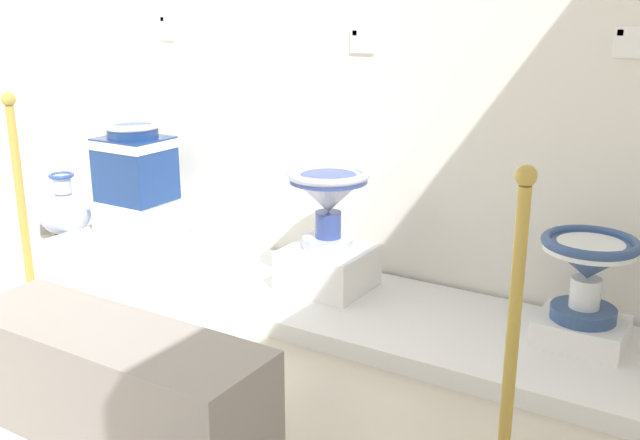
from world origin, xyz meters
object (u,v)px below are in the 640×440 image
(antique_toilet_pale_glazed, at_px, (135,160))
(stanchion_post_near_left, at_px, (27,251))
(plinth_block_broad_patterned, at_px, (581,331))
(antique_toilet_broad_patterned, at_px, (589,263))
(info_placard_first, at_px, (167,27))
(stanchion_post_near_right, at_px, (509,383))
(plinth_block_tall_cobalt, at_px, (328,268))
(info_placard_second, at_px, (362,40))
(museum_bench, at_px, (113,384))
(decorative_vase_companion, at_px, (65,212))
(info_placard_third, at_px, (630,42))
(plinth_block_pale_glazed, at_px, (139,223))
(antique_toilet_tall_cobalt, at_px, (328,195))

(antique_toilet_pale_glazed, xyz_separation_m, stanchion_post_near_left, (0.15, -0.85, -0.26))
(plinth_block_broad_patterned, xyz_separation_m, antique_toilet_broad_patterned, (-0.00, 0.00, 0.30))
(info_placard_first, xyz_separation_m, stanchion_post_near_right, (2.45, -1.20, -0.97))
(antique_toilet_broad_patterned, height_order, stanchion_post_near_right, stanchion_post_near_right)
(antique_toilet_broad_patterned, distance_m, info_placard_first, 2.64)
(plinth_block_tall_cobalt, distance_m, stanchion_post_near_left, 1.41)
(info_placard_second, distance_m, stanchion_post_near_left, 1.87)
(antique_toilet_broad_patterned, height_order, museum_bench, antique_toilet_broad_patterned)
(museum_bench, bearing_deg, antique_toilet_broad_patterned, 48.87)
(decorative_vase_companion, xyz_separation_m, stanchion_post_near_left, (0.83, -0.89, 0.15))
(info_placard_first, bearing_deg, antique_toilet_pale_glazed, -83.88)
(plinth_block_tall_cobalt, bearing_deg, decorative_vase_companion, 179.74)
(antique_toilet_pale_glazed, relative_size, stanchion_post_near_left, 0.42)
(info_placard_first, xyz_separation_m, stanchion_post_near_left, (0.19, -1.21, -0.96))
(antique_toilet_broad_patterned, distance_m, info_placard_second, 1.49)
(antique_toilet_pale_glazed, relative_size, museum_bench, 0.38)
(info_placard_first, height_order, museum_bench, info_placard_first)
(info_placard_third, height_order, museum_bench, info_placard_third)
(antique_toilet_pale_glazed, height_order, info_placard_first, info_placard_first)
(info_placard_first, distance_m, stanchion_post_near_right, 2.90)
(antique_toilet_pale_glazed, relative_size, decorative_vase_companion, 1.05)
(plinth_block_pale_glazed, xyz_separation_m, info_placard_first, (-0.04, 0.36, 1.07))
(info_placard_first, height_order, info_placard_second, info_placard_first)
(plinth_block_pale_glazed, height_order, info_placard_third, info_placard_third)
(museum_bench, bearing_deg, info_placard_third, 54.35)
(info_placard_first, bearing_deg, stanchion_post_near_right, -26.14)
(info_placard_third, bearing_deg, museum_bench, -125.65)
(plinth_block_tall_cobalt, relative_size, stanchion_post_near_right, 0.39)
(plinth_block_pale_glazed, bearing_deg, stanchion_post_near_right, -19.23)
(antique_toilet_pale_glazed, height_order, plinth_block_broad_patterned, antique_toilet_pale_glazed)
(plinth_block_tall_cobalt, bearing_deg, stanchion_post_near_right, -36.59)
(antique_toilet_broad_patterned, bearing_deg, stanchion_post_near_left, -158.62)
(plinth_block_broad_patterned, bearing_deg, antique_toilet_pale_glazed, -178.84)
(info_placard_third, bearing_deg, plinth_block_broad_patterned, -91.12)
(antique_toilet_pale_glazed, distance_m, plinth_block_tall_cobalt, 1.30)
(stanchion_post_near_left, relative_size, museum_bench, 0.91)
(plinth_block_tall_cobalt, bearing_deg, museum_bench, -90.67)
(plinth_block_tall_cobalt, height_order, antique_toilet_tall_cobalt, antique_toilet_tall_cobalt)
(antique_toilet_tall_cobalt, distance_m, stanchion_post_near_left, 1.42)
(info_placard_first, bearing_deg, antique_toilet_tall_cobalt, -14.56)
(info_placard_second, distance_m, museum_bench, 2.00)
(info_placard_second, distance_m, stanchion_post_near_right, 1.93)
(museum_bench, bearing_deg, stanchion_post_near_right, 22.88)
(info_placard_third, distance_m, museum_bench, 2.36)
(info_placard_third, height_order, stanchion_post_near_right, info_placard_third)
(info_placard_second, bearing_deg, plinth_block_broad_patterned, -14.44)
(antique_toilet_pale_glazed, xyz_separation_m, antique_toilet_broad_patterned, (2.44, 0.05, -0.15))
(plinth_block_broad_patterned, xyz_separation_m, info_placard_third, (0.01, 0.31, 1.14))
(info_placard_first, xyz_separation_m, info_placard_second, (1.27, -0.00, -0.04))
(plinth_block_pale_glazed, relative_size, decorative_vase_companion, 0.90)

